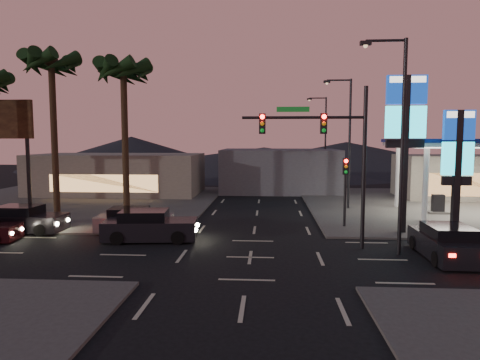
# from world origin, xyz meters

# --- Properties ---
(ground) EXTENTS (140.00, 140.00, 0.00)m
(ground) POSITION_xyz_m (0.00, 0.00, 0.00)
(ground) COLOR black
(ground) RESTS_ON ground
(corner_lot_ne) EXTENTS (24.00, 24.00, 0.12)m
(corner_lot_ne) POSITION_xyz_m (16.00, 16.00, 0.06)
(corner_lot_ne) COLOR #47443F
(corner_lot_ne) RESTS_ON ground
(corner_lot_nw) EXTENTS (24.00, 24.00, 0.12)m
(corner_lot_nw) POSITION_xyz_m (-16.00, 16.00, 0.06)
(corner_lot_nw) COLOR #47443F
(corner_lot_nw) RESTS_ON ground
(convenience_store) EXTENTS (10.00, 6.00, 4.00)m
(convenience_store) POSITION_xyz_m (18.00, 21.00, 2.00)
(convenience_store) COLOR #726B5B
(convenience_store) RESTS_ON ground
(pylon_sign_tall) EXTENTS (2.20, 0.35, 9.00)m
(pylon_sign_tall) POSITION_xyz_m (8.50, 5.50, 6.39)
(pylon_sign_tall) COLOR black
(pylon_sign_tall) RESTS_ON ground
(pylon_sign_short) EXTENTS (1.60, 0.35, 7.00)m
(pylon_sign_short) POSITION_xyz_m (11.00, 4.50, 4.66)
(pylon_sign_short) COLOR black
(pylon_sign_short) RESTS_ON ground
(traffic_signal_mast) EXTENTS (6.10, 0.39, 8.00)m
(traffic_signal_mast) POSITION_xyz_m (3.76, 1.99, 5.23)
(traffic_signal_mast) COLOR black
(traffic_signal_mast) RESTS_ON ground
(pedestal_signal) EXTENTS (0.32, 0.39, 4.30)m
(pedestal_signal) POSITION_xyz_m (5.50, 6.98, 2.92)
(pedestal_signal) COLOR black
(pedestal_signal) RESTS_ON ground
(streetlight_near) EXTENTS (2.14, 0.25, 10.00)m
(streetlight_near) POSITION_xyz_m (6.79, 1.00, 5.72)
(streetlight_near) COLOR black
(streetlight_near) RESTS_ON ground
(streetlight_mid) EXTENTS (2.14, 0.25, 10.00)m
(streetlight_mid) POSITION_xyz_m (6.79, 14.00, 5.72)
(streetlight_mid) COLOR black
(streetlight_mid) RESTS_ON ground
(streetlight_far) EXTENTS (2.14, 0.25, 10.00)m
(streetlight_far) POSITION_xyz_m (6.79, 28.00, 5.72)
(streetlight_far) COLOR black
(streetlight_far) RESTS_ON ground
(palm_a) EXTENTS (4.41, 4.41, 10.86)m
(palm_a) POSITION_xyz_m (-9.00, 9.50, 9.43)
(palm_a) COLOR black
(palm_a) RESTS_ON ground
(palm_b) EXTENTS (4.41, 4.41, 11.46)m
(palm_b) POSITION_xyz_m (-14.00, 9.50, 9.97)
(palm_b) COLOR black
(palm_b) RESTS_ON ground
(building_far_west) EXTENTS (16.00, 8.00, 4.00)m
(building_far_west) POSITION_xyz_m (-14.00, 22.00, 2.00)
(building_far_west) COLOR #726B5B
(building_far_west) RESTS_ON ground
(building_far_mid) EXTENTS (12.00, 9.00, 4.40)m
(building_far_mid) POSITION_xyz_m (2.00, 26.00, 2.20)
(building_far_mid) COLOR #4C4C51
(building_far_mid) RESTS_ON ground
(hill_left) EXTENTS (40.00, 40.00, 6.00)m
(hill_left) POSITION_xyz_m (-25.00, 60.00, 3.00)
(hill_left) COLOR black
(hill_left) RESTS_ON ground
(hill_right) EXTENTS (50.00, 50.00, 5.00)m
(hill_right) POSITION_xyz_m (15.00, 60.00, 2.50)
(hill_right) COLOR black
(hill_right) RESTS_ON ground
(hill_center) EXTENTS (60.00, 60.00, 4.00)m
(hill_center) POSITION_xyz_m (0.00, 60.00, 2.00)
(hill_center) COLOR black
(hill_center) RESTS_ON ground
(car_lane_a_front) EXTENTS (5.20, 2.54, 1.65)m
(car_lane_a_front) POSITION_xyz_m (-5.58, 3.00, 0.76)
(car_lane_a_front) COLOR black
(car_lane_a_front) RESTS_ON ground
(car_lane_b_front) EXTENTS (4.59, 2.23, 1.45)m
(car_lane_b_front) POSITION_xyz_m (-7.09, 4.99, 0.68)
(car_lane_b_front) COLOR #5E5D60
(car_lane_b_front) RESTS_ON ground
(car_lane_b_mid) EXTENTS (4.85, 2.15, 1.56)m
(car_lane_b_mid) POSITION_xyz_m (-13.54, 4.55, 0.73)
(car_lane_b_mid) COLOR black
(car_lane_b_mid) RESTS_ON ground
(suv_station) EXTENTS (2.12, 4.77, 1.58)m
(suv_station) POSITION_xyz_m (8.93, 0.43, 0.73)
(suv_station) COLOR black
(suv_station) RESTS_ON ground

